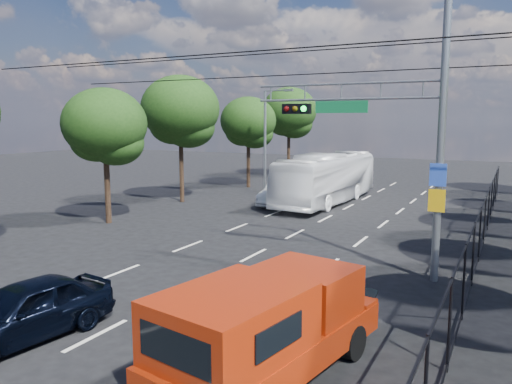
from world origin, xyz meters
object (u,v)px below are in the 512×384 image
Objects in this scene: red_pickup at (269,325)px; signal_mast at (402,114)px; white_bus at (327,178)px; white_van at (281,193)px; navy_hatchback at (26,310)px.

signal_mast is at bearing 84.44° from red_pickup.
white_van is (-2.16, -2.10, -0.83)m from white_bus.
navy_hatchback is at bearing -87.02° from white_bus.
white_van reaches higher than navy_hatchback.
white_bus is at bearing 106.53° from red_pickup.
red_pickup is 1.43× the size of navy_hatchback.
signal_mast is at bearing -59.67° from white_bus.
red_pickup is 20.45m from white_van.
signal_mast reaches higher than navy_hatchback.
red_pickup is at bearing 17.00° from navy_hatchback.
white_van is at bearing 130.20° from signal_mast.
white_van is at bearing 114.03° from red_pickup.
signal_mast is at bearing -53.25° from white_van.
red_pickup is (-0.77, -7.91, -4.12)m from signal_mast.
navy_hatchback is 0.97× the size of white_van.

